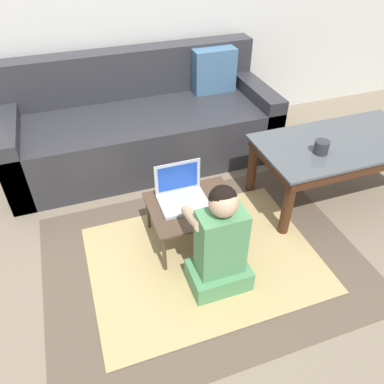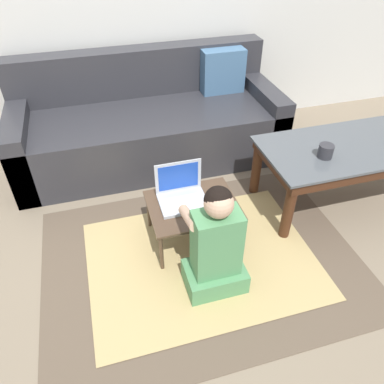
{
  "view_description": "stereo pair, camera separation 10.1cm",
  "coord_description": "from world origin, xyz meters",
  "px_view_note": "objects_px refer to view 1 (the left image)",
  "views": [
    {
      "loc": [
        -0.6,
        -1.55,
        1.8
      ],
      "look_at": [
        -0.01,
        0.15,
        0.36
      ],
      "focal_mm": 35.0,
      "sensor_mm": 36.0,
      "label": 1
    },
    {
      "loc": [
        -0.51,
        -1.58,
        1.8
      ],
      "look_at": [
        -0.01,
        0.15,
        0.36
      ],
      "focal_mm": 35.0,
      "sensor_mm": 36.0,
      "label": 2
    }
  ],
  "objects_px": {
    "laptop": "(182,196)",
    "cup_on_table": "(321,147)",
    "coffee_table": "(339,150)",
    "couch": "(143,125)",
    "laptop_desk": "(193,208)",
    "person_seated": "(220,246)",
    "computer_mouse": "(218,198)"
  },
  "relations": [
    {
      "from": "coffee_table",
      "to": "cup_on_table",
      "type": "height_order",
      "value": "cup_on_table"
    },
    {
      "from": "coffee_table",
      "to": "computer_mouse",
      "type": "bearing_deg",
      "value": -172.66
    },
    {
      "from": "couch",
      "to": "laptop",
      "type": "xyz_separation_m",
      "value": [
        0.0,
        -1.04,
        0.04
      ]
    },
    {
      "from": "coffee_table",
      "to": "computer_mouse",
      "type": "height_order",
      "value": "coffee_table"
    },
    {
      "from": "computer_mouse",
      "to": "person_seated",
      "type": "distance_m",
      "value": 0.4
    },
    {
      "from": "computer_mouse",
      "to": "cup_on_table",
      "type": "distance_m",
      "value": 0.76
    },
    {
      "from": "laptop",
      "to": "person_seated",
      "type": "xyz_separation_m",
      "value": [
        0.07,
        -0.44,
        -0.02
      ]
    },
    {
      "from": "person_seated",
      "to": "laptop_desk",
      "type": "bearing_deg",
      "value": 92.04
    },
    {
      "from": "laptop",
      "to": "computer_mouse",
      "type": "height_order",
      "value": "laptop"
    },
    {
      "from": "computer_mouse",
      "to": "person_seated",
      "type": "height_order",
      "value": "person_seated"
    },
    {
      "from": "computer_mouse",
      "to": "person_seated",
      "type": "bearing_deg",
      "value": -111.08
    },
    {
      "from": "coffee_table",
      "to": "laptop_desk",
      "type": "xyz_separation_m",
      "value": [
        -1.12,
        -0.11,
        -0.13
      ]
    },
    {
      "from": "laptop_desk",
      "to": "laptop",
      "type": "height_order",
      "value": "laptop"
    },
    {
      "from": "cup_on_table",
      "to": "laptop",
      "type": "bearing_deg",
      "value": 178.44
    },
    {
      "from": "coffee_table",
      "to": "laptop",
      "type": "bearing_deg",
      "value": -177.53
    },
    {
      "from": "person_seated",
      "to": "cup_on_table",
      "type": "distance_m",
      "value": 0.99
    },
    {
      "from": "computer_mouse",
      "to": "person_seated",
      "type": "xyz_separation_m",
      "value": [
        -0.14,
        -0.37,
        -0.0
      ]
    },
    {
      "from": "coffee_table",
      "to": "person_seated",
      "type": "distance_m",
      "value": 1.22
    },
    {
      "from": "laptop_desk",
      "to": "cup_on_table",
      "type": "bearing_deg",
      "value": 1.96
    },
    {
      "from": "laptop",
      "to": "cup_on_table",
      "type": "xyz_separation_m",
      "value": [
        0.95,
        -0.03,
        0.17
      ]
    },
    {
      "from": "person_seated",
      "to": "coffee_table",
      "type": "bearing_deg",
      "value": 24.01
    },
    {
      "from": "coffee_table",
      "to": "couch",
      "type": "bearing_deg",
      "value": 139.95
    },
    {
      "from": "computer_mouse",
      "to": "person_seated",
      "type": "relative_size",
      "value": 0.15
    },
    {
      "from": "laptop_desk",
      "to": "person_seated",
      "type": "distance_m",
      "value": 0.39
    },
    {
      "from": "coffee_table",
      "to": "laptop_desk",
      "type": "distance_m",
      "value": 1.13
    },
    {
      "from": "computer_mouse",
      "to": "coffee_table",
      "type": "bearing_deg",
      "value": 7.34
    },
    {
      "from": "couch",
      "to": "coffee_table",
      "type": "height_order",
      "value": "couch"
    },
    {
      "from": "coffee_table",
      "to": "cup_on_table",
      "type": "bearing_deg",
      "value": -161.54
    },
    {
      "from": "person_seated",
      "to": "laptop",
      "type": "bearing_deg",
      "value": 98.82
    },
    {
      "from": "couch",
      "to": "laptop",
      "type": "bearing_deg",
      "value": -89.86
    },
    {
      "from": "couch",
      "to": "laptop_desk",
      "type": "xyz_separation_m",
      "value": [
        0.06,
        -1.1,
        -0.02
      ]
    },
    {
      "from": "couch",
      "to": "laptop_desk",
      "type": "bearing_deg",
      "value": -87.01
    }
  ]
}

